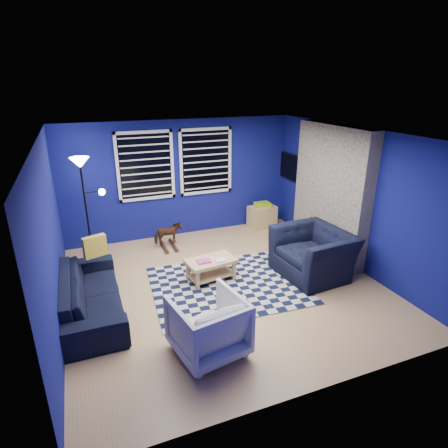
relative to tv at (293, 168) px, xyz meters
name	(u,v)px	position (x,y,z in m)	size (l,w,h in m)	color
floor	(224,286)	(-2.45, -2.00, -1.40)	(5.00, 5.00, 0.00)	tan
ceiling	(224,135)	(-2.45, -2.00, 1.10)	(5.00, 5.00, 0.00)	white
wall_back	(181,179)	(-2.45, 0.50, -0.15)	(5.00, 5.00, 0.00)	navy
wall_left	(51,239)	(-4.95, -2.00, -0.15)	(5.00, 5.00, 0.00)	navy
wall_right	(354,199)	(0.05, -2.00, -0.15)	(5.00, 5.00, 0.00)	navy
fireplace	(330,195)	(-0.09, -1.50, -0.20)	(0.65, 2.00, 2.50)	gray
window_left	(146,166)	(-3.20, 0.46, 0.20)	(1.17, 0.06, 1.42)	black
window_right	(206,161)	(-1.90, 0.46, 0.20)	(1.17, 0.06, 1.42)	black
tv	(293,168)	(0.00, 0.00, 0.00)	(0.07, 1.00, 0.58)	black
rug	(228,285)	(-2.39, -2.01, -1.39)	(2.50, 2.00, 0.02)	black
sofa	(91,294)	(-4.55, -1.99, -1.09)	(0.82, 2.11, 0.62)	black
armchair_big	(313,253)	(-0.85, -2.18, -0.99)	(1.10, 1.25, 0.81)	black
armchair_bent	(208,326)	(-3.23, -3.44, -1.01)	(0.83, 0.86, 0.78)	gray
rocking_horse	(168,234)	(-2.95, -0.15, -1.09)	(0.56, 0.26, 0.47)	#472617
coffee_table	(211,265)	(-2.59, -1.74, -1.11)	(0.88, 0.59, 0.42)	tan
cabinet	(262,216)	(-0.62, 0.21, -1.14)	(0.65, 0.47, 0.59)	tan
floor_lamp	(83,177)	(-4.42, -0.10, 0.21)	(0.54, 0.33, 1.97)	black
throw_pillow	(95,246)	(-4.40, -1.37, -0.61)	(0.36, 0.11, 0.34)	gold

